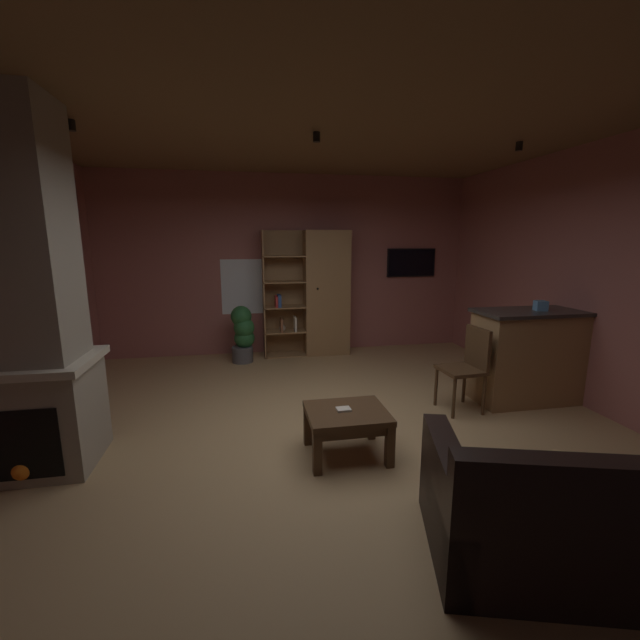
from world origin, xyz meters
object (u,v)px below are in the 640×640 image
(potted_floor_plant, at_px, (243,333))
(wall_mounted_tv, at_px, (411,263))
(leather_couch, at_px, (580,518))
(table_book_0, at_px, (343,409))
(coffee_table, at_px, (347,420))
(stone_fireplace, at_px, (23,311))
(dining_chair, at_px, (468,363))
(tissue_box, at_px, (541,306))
(kitchen_bar_counter, at_px, (535,356))
(bookshelf_cabinet, at_px, (321,294))

(potted_floor_plant, relative_size, wall_mounted_tv, 1.02)
(leather_couch, relative_size, table_book_0, 15.08)
(coffee_table, bearing_deg, leather_couch, -55.00)
(table_book_0, height_order, potted_floor_plant, potted_floor_plant)
(stone_fireplace, relative_size, dining_chair, 3.13)
(tissue_box, height_order, potted_floor_plant, tissue_box)
(leather_couch, xyz_separation_m, potted_floor_plant, (-1.87, 4.42, 0.16))
(tissue_box, xyz_separation_m, coffee_table, (-2.42, -0.78, -0.80))
(leather_couch, distance_m, table_book_0, 1.77)
(kitchen_bar_counter, distance_m, dining_chair, 0.92)
(bookshelf_cabinet, distance_m, tissue_box, 3.20)
(kitchen_bar_counter, bearing_deg, coffee_table, -161.71)
(bookshelf_cabinet, relative_size, leather_couch, 1.11)
(potted_floor_plant, bearing_deg, coffee_table, -73.71)
(kitchen_bar_counter, xyz_separation_m, dining_chair, (-0.91, -0.10, -0.01))
(wall_mounted_tv, bearing_deg, dining_chair, -99.82)
(tissue_box, distance_m, wall_mounted_tv, 2.73)
(tissue_box, relative_size, table_book_0, 1.00)
(leather_couch, bearing_deg, stone_fireplace, 153.78)
(bookshelf_cabinet, height_order, table_book_0, bookshelf_cabinet)
(dining_chair, height_order, potted_floor_plant, dining_chair)
(kitchen_bar_counter, height_order, table_book_0, kitchen_bar_counter)
(coffee_table, bearing_deg, wall_mounted_tv, 59.83)
(stone_fireplace, xyz_separation_m, table_book_0, (2.49, -0.30, -0.88))
(stone_fireplace, bearing_deg, tissue_box, 5.47)
(bookshelf_cabinet, xyz_separation_m, potted_floor_plant, (-1.26, -0.25, -0.54))
(bookshelf_cabinet, relative_size, kitchen_bar_counter, 1.40)
(kitchen_bar_counter, height_order, coffee_table, kitchen_bar_counter)
(kitchen_bar_counter, height_order, potted_floor_plant, kitchen_bar_counter)
(bookshelf_cabinet, distance_m, coffee_table, 3.34)
(table_book_0, distance_m, potted_floor_plant, 3.10)
(stone_fireplace, xyz_separation_m, bookshelf_cabinet, (2.90, 2.94, -0.32))
(table_book_0, xyz_separation_m, potted_floor_plant, (-0.85, 2.99, 0.03))
(tissue_box, height_order, coffee_table, tissue_box)
(tissue_box, xyz_separation_m, potted_floor_plant, (-3.30, 2.22, -0.67))
(stone_fireplace, bearing_deg, potted_floor_plant, 58.57)
(bookshelf_cabinet, xyz_separation_m, table_book_0, (-0.41, -3.24, -0.57))
(kitchen_bar_counter, relative_size, table_book_0, 11.95)
(leather_couch, distance_m, potted_floor_plant, 4.80)
(table_book_0, bearing_deg, stone_fireplace, 173.20)
(table_book_0, bearing_deg, kitchen_bar_counter, 17.88)
(stone_fireplace, distance_m, kitchen_bar_counter, 5.05)
(potted_floor_plant, bearing_deg, tissue_box, -33.91)
(table_book_0, bearing_deg, bookshelf_cabinet, 82.72)
(stone_fireplace, relative_size, leather_couch, 1.60)
(stone_fireplace, bearing_deg, bookshelf_cabinet, 45.38)
(stone_fireplace, height_order, tissue_box, stone_fireplace)
(coffee_table, distance_m, table_book_0, 0.10)
(stone_fireplace, distance_m, potted_floor_plant, 3.26)
(stone_fireplace, relative_size, wall_mounted_tv, 3.38)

